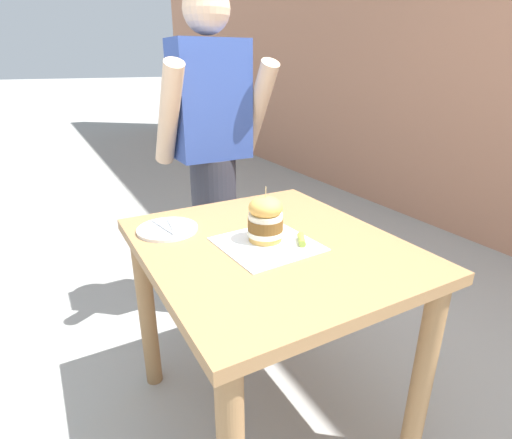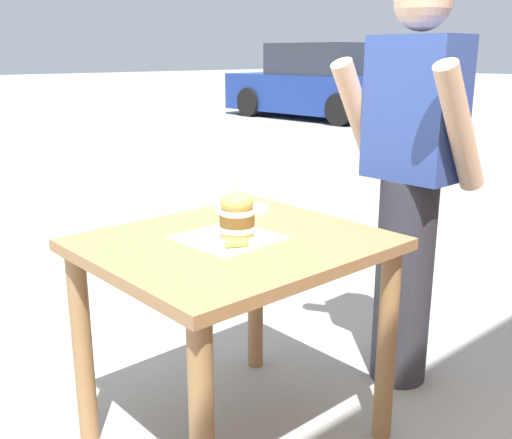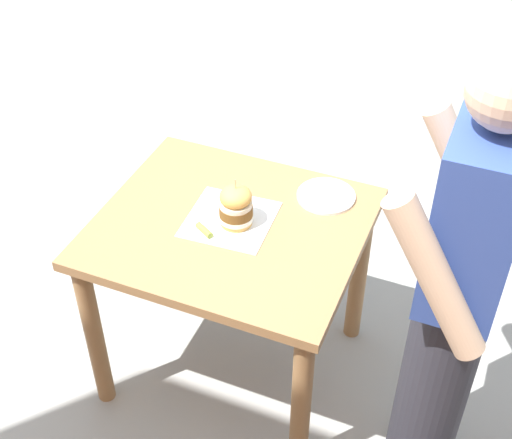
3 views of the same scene
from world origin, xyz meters
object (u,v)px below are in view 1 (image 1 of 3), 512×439
sandwich (265,219)px  diner_across_table (213,160)px  patio_table (270,279)px  pickle_spear (301,240)px  side_plate_with_forks (168,229)px

sandwich → diner_across_table: (0.15, 0.79, 0.02)m
patio_table → pickle_spear: 0.19m
pickle_spear → patio_table: bearing=144.5°
pickle_spear → side_plate_with_forks: bearing=137.5°
patio_table → sandwich: bearing=110.8°
sandwich → pickle_spear: bearing=-41.0°
patio_table → diner_across_table: bearing=80.2°
pickle_spear → diner_across_table: diner_across_table is taller
side_plate_with_forks → sandwich: bearing=-43.0°
sandwich → pickle_spear: (0.09, -0.08, -0.07)m
patio_table → pickle_spear: pickle_spear is taller
sandwich → side_plate_with_forks: sandwich is taller
pickle_spear → side_plate_with_forks: size_ratio=0.35×
side_plate_with_forks → diner_across_table: size_ratio=0.13×
sandwich → side_plate_with_forks: 0.38m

